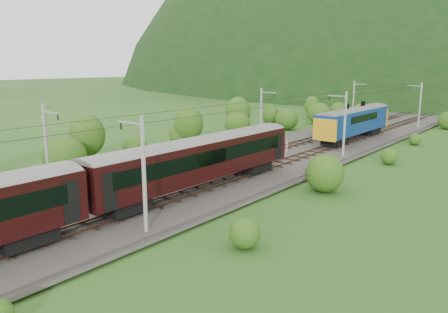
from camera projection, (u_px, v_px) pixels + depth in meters
The scene contains 13 objects.
ground at pixel (93, 216), 33.88m from camera, with size 600.00×600.00×0.00m, color #254B17.
railbed at pixel (183, 186), 41.44m from camera, with size 14.00×220.00×0.30m, color #38332D.
track_left at pixel (166, 180), 42.88m from camera, with size 2.40×220.00×0.27m.
track_right at pixel (202, 189), 39.92m from camera, with size 2.40×220.00×0.27m.
catenary_left at pixel (261, 115), 61.02m from camera, with size 2.54×192.28×8.00m.
catenary_right at pixel (344, 123), 53.47m from camera, with size 2.54×192.28×8.00m.
overhead_wires at pixel (182, 114), 40.00m from camera, with size 4.83×198.00×0.03m.
mountain_ridge at pixel (335, 79), 335.65m from camera, with size 336.00×280.00×132.00m, color black.
hazard_post_near at pixel (287, 146), 56.29m from camera, with size 0.18×0.18×1.69m, color red.
hazard_post_far at pixel (375, 124), 78.19m from camera, with size 0.15×0.15×1.42m, color red.
signal at pixel (347, 121), 76.66m from camera, with size 0.27×0.27×2.46m.
vegetation_left at pixel (163, 134), 57.50m from camera, with size 12.08×145.79×6.25m.
vegetation_right at pixel (281, 199), 33.52m from camera, with size 7.58×113.10×3.19m.
Camera 1 is at (28.18, -18.57, 11.58)m, focal length 35.00 mm.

